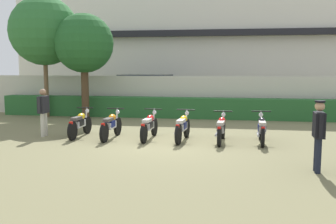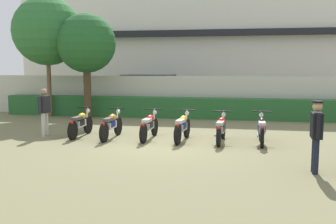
% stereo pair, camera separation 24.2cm
% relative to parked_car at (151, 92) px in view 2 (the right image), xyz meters
% --- Properties ---
extents(ground, '(60.00, 60.00, 0.00)m').
position_rel_parked_car_xyz_m(ground, '(2.49, -9.29, -0.94)').
color(ground, olive).
extents(building, '(23.27, 6.50, 8.10)m').
position_rel_parked_car_xyz_m(building, '(2.49, 5.55, 3.11)').
color(building, silver).
rests_on(building, ground).
extents(compound_wall, '(22.10, 0.30, 1.89)m').
position_rel_parked_car_xyz_m(compound_wall, '(2.49, -2.57, 0.01)').
color(compound_wall, beige).
rests_on(compound_wall, ground).
extents(hedge_row, '(17.68, 0.70, 0.94)m').
position_rel_parked_car_xyz_m(hedge_row, '(2.49, -3.27, -0.47)').
color(hedge_row, '#28602D').
rests_on(hedge_row, ground).
extents(parked_car, '(4.69, 2.51, 1.89)m').
position_rel_parked_car_xyz_m(parked_car, '(0.00, 0.00, 0.00)').
color(parked_car, navy).
rests_on(parked_car, ground).
extents(tree_near_inspector, '(3.16, 3.16, 5.56)m').
position_rel_parked_car_xyz_m(tree_near_inspector, '(-4.01, -3.87, 3.03)').
color(tree_near_inspector, brown).
rests_on(tree_near_inspector, ground).
extents(tree_far_side, '(2.64, 2.64, 4.71)m').
position_rel_parked_car_xyz_m(tree_far_side, '(-2.01, -4.12, 2.42)').
color(tree_far_side, '#4C3823').
rests_on(tree_far_side, ground).
extents(motorcycle_in_row_0, '(0.60, 1.86, 0.96)m').
position_rel_parked_car_xyz_m(motorcycle_in_row_0, '(-0.49, -8.51, -0.49)').
color(motorcycle_in_row_0, black).
rests_on(motorcycle_in_row_0, ground).
extents(motorcycle_in_row_1, '(0.60, 1.96, 0.97)m').
position_rel_parked_car_xyz_m(motorcycle_in_row_1, '(0.64, -8.64, -0.48)').
color(motorcycle_in_row_1, black).
rests_on(motorcycle_in_row_1, ground).
extents(motorcycle_in_row_2, '(0.60, 1.95, 0.96)m').
position_rel_parked_car_xyz_m(motorcycle_in_row_2, '(1.91, -8.53, -0.49)').
color(motorcycle_in_row_2, black).
rests_on(motorcycle_in_row_2, ground).
extents(motorcycle_in_row_3, '(0.60, 1.87, 0.98)m').
position_rel_parked_car_xyz_m(motorcycle_in_row_3, '(3.02, -8.63, -0.48)').
color(motorcycle_in_row_3, black).
rests_on(motorcycle_in_row_3, ground).
extents(motorcycle_in_row_4, '(0.60, 1.88, 0.95)m').
position_rel_parked_car_xyz_m(motorcycle_in_row_4, '(4.25, -8.66, -0.49)').
color(motorcycle_in_row_4, black).
rests_on(motorcycle_in_row_4, ground).
extents(motorcycle_in_row_5, '(0.60, 1.86, 0.97)m').
position_rel_parked_car_xyz_m(motorcycle_in_row_5, '(5.48, -8.61, -0.48)').
color(motorcycle_in_row_5, black).
rests_on(motorcycle_in_row_5, ground).
extents(inspector_person, '(0.22, 0.66, 1.62)m').
position_rel_parked_car_xyz_m(inspector_person, '(-1.74, -8.61, 0.02)').
color(inspector_person, beige).
rests_on(inspector_person, ground).
extents(officer_0, '(0.24, 0.66, 1.64)m').
position_rel_parked_car_xyz_m(officer_0, '(6.50, -11.70, 0.03)').
color(officer_0, black).
rests_on(officer_0, ground).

